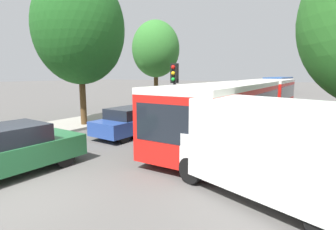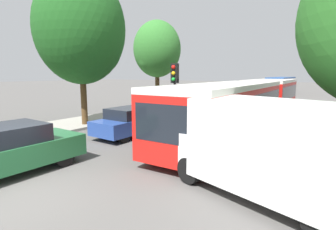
{
  "view_description": "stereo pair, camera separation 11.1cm",
  "coord_description": "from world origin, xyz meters",
  "px_view_note": "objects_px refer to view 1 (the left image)",
  "views": [
    {
      "loc": [
        6.18,
        -2.92,
        2.92
      ],
      "look_at": [
        0.2,
        6.24,
        1.2
      ],
      "focal_mm": 28.0,
      "sensor_mm": 36.0,
      "label": 1
    },
    {
      "loc": [
        6.27,
        -2.86,
        2.92
      ],
      "look_at": [
        0.2,
        6.24,
        1.2
      ],
      "focal_mm": 28.0,
      "sensor_mm": 36.0,
      "label": 2
    }
  ],
  "objects_px": {
    "queued_car_green": "(6,150)",
    "traffic_light": "(174,83)",
    "queued_car_tan": "(260,93)",
    "articulated_bus": "(249,101)",
    "city_bus_rear": "(279,84)",
    "queued_car_silver": "(243,95)",
    "queued_car_blue": "(131,121)",
    "white_van": "(275,147)",
    "tree_left_far": "(155,51)",
    "queued_car_black": "(189,107)",
    "tree_left_mid": "(82,31)",
    "queued_car_navy": "(223,100)"
  },
  "relations": [
    {
      "from": "queued_car_black",
      "to": "queued_car_tan",
      "type": "xyz_separation_m",
      "value": [
        0.17,
        17.45,
        -0.08
      ]
    },
    {
      "from": "queued_car_silver",
      "to": "queued_car_tan",
      "type": "bearing_deg",
      "value": -0.2
    },
    {
      "from": "queued_car_green",
      "to": "tree_left_far",
      "type": "xyz_separation_m",
      "value": [
        -4.58,
        13.66,
        4.01
      ]
    },
    {
      "from": "queued_car_tan",
      "to": "queued_car_green",
      "type": "bearing_deg",
      "value": -178.36
    },
    {
      "from": "queued_car_green",
      "to": "city_bus_rear",
      "type": "bearing_deg",
      "value": 1.64
    },
    {
      "from": "tree_left_far",
      "to": "queued_car_green",
      "type": "bearing_deg",
      "value": -71.47
    },
    {
      "from": "white_van",
      "to": "queued_car_tan",
      "type": "bearing_deg",
      "value": -58.9
    },
    {
      "from": "city_bus_rear",
      "to": "queued_car_tan",
      "type": "height_order",
      "value": "city_bus_rear"
    },
    {
      "from": "queued_car_blue",
      "to": "white_van",
      "type": "height_order",
      "value": "white_van"
    },
    {
      "from": "traffic_light",
      "to": "articulated_bus",
      "type": "bearing_deg",
      "value": 142.75
    },
    {
      "from": "articulated_bus",
      "to": "queued_car_tan",
      "type": "bearing_deg",
      "value": -169.19
    },
    {
      "from": "white_van",
      "to": "queued_car_green",
      "type": "bearing_deg",
      "value": 38.18
    },
    {
      "from": "articulated_bus",
      "to": "tree_left_far",
      "type": "distance_m",
      "value": 9.48
    },
    {
      "from": "city_bus_rear",
      "to": "queued_car_silver",
      "type": "relative_size",
      "value": 2.59
    },
    {
      "from": "city_bus_rear",
      "to": "tree_left_mid",
      "type": "distance_m",
      "value": 35.07
    },
    {
      "from": "queued_car_tan",
      "to": "tree_left_mid",
      "type": "bearing_deg",
      "value": 172.15
    },
    {
      "from": "tree_left_mid",
      "to": "white_van",
      "type": "bearing_deg",
      "value": -17.49
    },
    {
      "from": "queued_car_black",
      "to": "queued_car_navy",
      "type": "distance_m",
      "value": 5.72
    },
    {
      "from": "queued_car_green",
      "to": "queued_car_black",
      "type": "xyz_separation_m",
      "value": [
        -0.24,
        11.4,
        0.03
      ]
    },
    {
      "from": "tree_left_far",
      "to": "city_bus_rear",
      "type": "bearing_deg",
      "value": 80.6
    },
    {
      "from": "traffic_light",
      "to": "tree_left_mid",
      "type": "xyz_separation_m",
      "value": [
        -5.26,
        -0.86,
        2.66
      ]
    },
    {
      "from": "queued_car_blue",
      "to": "tree_left_far",
      "type": "xyz_separation_m",
      "value": [
        -4.3,
        7.9,
        4.06
      ]
    },
    {
      "from": "queued_car_green",
      "to": "tree_left_mid",
      "type": "height_order",
      "value": "tree_left_mid"
    },
    {
      "from": "queued_car_green",
      "to": "tree_left_far",
      "type": "bearing_deg",
      "value": 20.03
    },
    {
      "from": "city_bus_rear",
      "to": "queued_car_green",
      "type": "xyz_separation_m",
      "value": [
        0.1,
        -40.7,
        -0.66
      ]
    },
    {
      "from": "queued_car_silver",
      "to": "queued_car_black",
      "type": "bearing_deg",
      "value": -178.49
    },
    {
      "from": "queued_car_black",
      "to": "tree_left_far",
      "type": "xyz_separation_m",
      "value": [
        -4.34,
        2.26,
        3.98
      ]
    },
    {
      "from": "queued_car_green",
      "to": "traffic_light",
      "type": "height_order",
      "value": "traffic_light"
    },
    {
      "from": "queued_car_black",
      "to": "traffic_light",
      "type": "relative_size",
      "value": 1.29
    },
    {
      "from": "queued_car_black",
      "to": "white_van",
      "type": "relative_size",
      "value": 0.82
    },
    {
      "from": "queued_car_black",
      "to": "white_van",
      "type": "distance_m",
      "value": 11.18
    },
    {
      "from": "city_bus_rear",
      "to": "tree_left_far",
      "type": "xyz_separation_m",
      "value": [
        -4.48,
        -27.04,
        3.35
      ]
    },
    {
      "from": "queued_car_black",
      "to": "queued_car_silver",
      "type": "height_order",
      "value": "queued_car_black"
    },
    {
      "from": "city_bus_rear",
      "to": "queued_car_silver",
      "type": "distance_m",
      "value": 17.69
    },
    {
      "from": "white_van",
      "to": "tree_left_far",
      "type": "distance_m",
      "value": 16.17
    },
    {
      "from": "traffic_light",
      "to": "queued_car_tan",
      "type": "bearing_deg",
      "value": 178.2
    },
    {
      "from": "city_bus_rear",
      "to": "queued_car_green",
      "type": "height_order",
      "value": "city_bus_rear"
    },
    {
      "from": "queued_car_navy",
      "to": "traffic_light",
      "type": "xyz_separation_m",
      "value": [
        1.53,
        -10.23,
        1.75
      ]
    },
    {
      "from": "queued_car_black",
      "to": "queued_car_blue",
      "type": "bearing_deg",
      "value": -178.91
    },
    {
      "from": "articulated_bus",
      "to": "tree_left_far",
      "type": "bearing_deg",
      "value": -110.16
    },
    {
      "from": "queued_car_blue",
      "to": "white_van",
      "type": "xyz_separation_m",
      "value": [
        7.04,
        -3.07,
        0.56
      ]
    },
    {
      "from": "queued_car_green",
      "to": "queued_car_black",
      "type": "bearing_deg",
      "value": 2.7
    },
    {
      "from": "queued_car_black",
      "to": "tree_left_mid",
      "type": "xyz_separation_m",
      "value": [
        -3.59,
        -5.37,
        4.39
      ]
    },
    {
      "from": "queued_car_green",
      "to": "white_van",
      "type": "bearing_deg",
      "value": -66.79
    },
    {
      "from": "queued_car_black",
      "to": "queued_car_silver",
      "type": "distance_m",
      "value": 11.63
    },
    {
      "from": "queued_car_tan",
      "to": "traffic_light",
      "type": "height_order",
      "value": "traffic_light"
    },
    {
      "from": "queued_car_tan",
      "to": "tree_left_mid",
      "type": "relative_size",
      "value": 0.48
    },
    {
      "from": "queued_car_silver",
      "to": "queued_car_tan",
      "type": "distance_m",
      "value": 5.83
    },
    {
      "from": "tree_left_mid",
      "to": "articulated_bus",
      "type": "bearing_deg",
      "value": 31.92
    },
    {
      "from": "queued_car_silver",
      "to": "traffic_light",
      "type": "height_order",
      "value": "traffic_light"
    }
  ]
}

